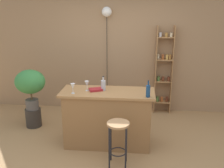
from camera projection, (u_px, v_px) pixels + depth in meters
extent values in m
plane|color=#A37A4C|center=(106.00, 153.00, 4.27)|extent=(12.00, 12.00, 0.00)
cube|color=#997551|center=(116.00, 48.00, 5.71)|extent=(6.40, 0.10, 2.80)
cube|color=olive|center=(108.00, 119.00, 4.42)|extent=(1.42, 0.56, 0.92)
cube|color=#9E7042|center=(108.00, 92.00, 4.28)|extent=(1.54, 0.61, 0.04)
cylinder|color=black|center=(109.00, 149.00, 3.74)|extent=(0.02, 0.02, 0.67)
cylinder|color=black|center=(126.00, 150.00, 3.72)|extent=(0.02, 0.02, 0.67)
cylinder|color=black|center=(111.00, 141.00, 3.97)|extent=(0.02, 0.02, 0.67)
cylinder|color=black|center=(126.00, 142.00, 3.95)|extent=(0.02, 0.02, 0.67)
torus|color=black|center=(118.00, 152.00, 3.88)|extent=(0.25, 0.25, 0.02)
cylinder|color=tan|center=(118.00, 124.00, 3.74)|extent=(0.33, 0.33, 0.03)
cube|color=#9E7042|center=(156.00, 71.00, 5.62)|extent=(0.02, 0.17, 1.90)
cube|color=#9E7042|center=(172.00, 71.00, 5.58)|extent=(0.02, 0.17, 1.90)
cube|color=#9E7042|center=(162.00, 102.00, 5.81)|extent=(0.33, 0.17, 0.02)
cylinder|color=#4C7033|center=(157.00, 99.00, 5.80)|extent=(0.06, 0.06, 0.11)
cylinder|color=#994C23|center=(162.00, 99.00, 5.79)|extent=(0.06, 0.06, 0.11)
cylinder|color=brown|center=(167.00, 99.00, 5.79)|extent=(0.06, 0.06, 0.11)
cube|color=#9E7042|center=(163.00, 81.00, 5.67)|extent=(0.33, 0.17, 0.02)
cylinder|color=#4C7033|center=(158.00, 79.00, 5.66)|extent=(0.06, 0.06, 0.10)
cylinder|color=brown|center=(163.00, 79.00, 5.66)|extent=(0.06, 0.06, 0.10)
cylinder|color=brown|center=(169.00, 79.00, 5.64)|extent=(0.06, 0.06, 0.10)
cube|color=#9E7042|center=(164.00, 60.00, 5.53)|extent=(0.33, 0.17, 0.02)
cylinder|color=beige|center=(158.00, 57.00, 5.53)|extent=(0.05, 0.05, 0.11)
cylinder|color=#994C23|center=(163.00, 57.00, 5.52)|extent=(0.05, 0.05, 0.11)
cylinder|color=gold|center=(167.00, 57.00, 5.50)|extent=(0.05, 0.05, 0.11)
cylinder|color=#AD7A38|center=(170.00, 57.00, 5.51)|extent=(0.05, 0.05, 0.11)
cube|color=#9E7042|center=(166.00, 37.00, 5.39)|extent=(0.33, 0.17, 0.02)
cylinder|color=silver|center=(160.00, 35.00, 5.38)|extent=(0.06, 0.06, 0.09)
cylinder|color=#AD7A38|center=(166.00, 35.00, 5.37)|extent=(0.06, 0.06, 0.09)
cylinder|color=beige|center=(171.00, 35.00, 5.35)|extent=(0.06, 0.06, 0.09)
cylinder|color=#2D2823|center=(34.00, 117.00, 5.15)|extent=(0.30, 0.30, 0.37)
cylinder|color=#514C47|center=(32.00, 104.00, 5.07)|extent=(0.24, 0.24, 0.19)
cylinder|color=brown|center=(31.00, 96.00, 5.01)|extent=(0.03, 0.03, 0.16)
ellipsoid|color=#387F3D|center=(30.00, 82.00, 4.93)|extent=(0.57, 0.52, 0.46)
cylinder|color=navy|center=(148.00, 91.00, 3.99)|extent=(0.07, 0.07, 0.18)
cylinder|color=navy|center=(148.00, 83.00, 3.95)|extent=(0.02, 0.02, 0.07)
cylinder|color=black|center=(149.00, 81.00, 3.94)|extent=(0.03, 0.03, 0.01)
cylinder|color=#B2B2B7|center=(103.00, 85.00, 4.30)|extent=(0.08, 0.08, 0.17)
cylinder|color=#B2B2B7|center=(103.00, 79.00, 4.27)|extent=(0.03, 0.03, 0.06)
cylinder|color=black|center=(103.00, 76.00, 4.26)|extent=(0.03, 0.03, 0.01)
cylinder|color=silver|center=(73.00, 93.00, 4.18)|extent=(0.06, 0.06, 0.00)
cylinder|color=silver|center=(73.00, 91.00, 4.16)|extent=(0.01, 0.01, 0.08)
cone|color=silver|center=(73.00, 86.00, 4.14)|extent=(0.07, 0.07, 0.08)
cylinder|color=silver|center=(87.00, 90.00, 4.31)|extent=(0.06, 0.06, 0.00)
cylinder|color=silver|center=(87.00, 88.00, 4.29)|extent=(0.01, 0.01, 0.08)
cone|color=silver|center=(87.00, 84.00, 4.27)|extent=(0.07, 0.07, 0.08)
cube|color=maroon|center=(96.00, 90.00, 4.30)|extent=(0.25, 0.22, 0.03)
cylinder|color=black|center=(107.00, 63.00, 5.71)|extent=(0.01, 0.01, 2.17)
sphere|color=white|center=(107.00, 12.00, 5.39)|extent=(0.21, 0.21, 0.21)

